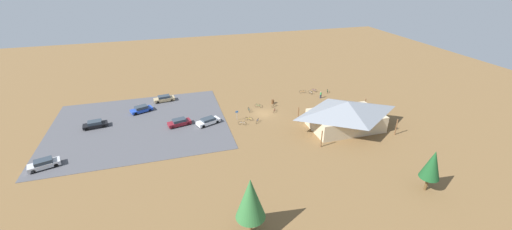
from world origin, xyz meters
name	(u,v)px	position (x,y,z in m)	size (l,w,h in m)	color
ground	(264,114)	(0.00, 0.00, 0.00)	(160.00, 160.00, 0.00)	brown
parking_lot_asphalt	(140,125)	(25.14, -2.00, 0.03)	(33.51, 28.06, 0.05)	#4C4C51
bike_pavilion	(346,114)	(-13.19, 10.47, 3.08)	(15.62, 10.40, 5.57)	#C6B28E
trash_bin	(273,102)	(-3.59, -4.45, 0.45)	(0.60, 0.60, 0.90)	brown
lot_sign	(237,114)	(6.12, 1.41, 1.41)	(0.56, 0.08, 2.20)	#99999E
pine_far_east	(250,199)	(11.26, 30.37, 4.98)	(3.55, 3.55, 7.69)	brown
pine_center	(432,165)	(-14.53, 30.03, 4.29)	(2.69, 2.69, 6.45)	brown
bicycle_green_yard_right	(327,91)	(-18.71, -6.85, 0.36)	(0.72, 1.56, 0.82)	black
bicycle_purple_near_sign	(314,90)	(-15.77, -8.30, 0.35)	(1.31, 1.08, 0.78)	black
bicycle_silver_yard_front	(242,123)	(5.58, 3.67, 0.38)	(1.55, 0.88, 0.87)	black
bicycle_black_back_row	(274,105)	(-3.30, -2.78, 0.37)	(1.33, 1.08, 0.79)	black
bicycle_blue_mid_cluster	(257,121)	(2.40, 3.51, 0.37)	(0.95, 1.49, 0.79)	black
bicycle_white_trailside	(310,92)	(-14.30, -7.27, 0.36)	(0.57, 1.59, 0.83)	black
bicycle_red_edge_south	(274,110)	(-2.52, -0.22, 0.35)	(0.87, 1.52, 0.76)	black
bicycle_teal_by_bin	(249,110)	(2.69, -1.97, 0.38)	(0.48, 1.74, 0.86)	black
bicycle_orange_lone_east	(303,92)	(-12.70, -8.27, 0.38)	(1.72, 0.48, 0.83)	black
bicycle_yellow_edge_north	(249,119)	(3.88, 2.25, 0.38)	(1.51, 0.87, 0.82)	black
bicycle_green_front_row	(259,106)	(0.11, -3.31, 0.39)	(1.52, 1.04, 0.89)	black
car_blue_back_corner	(141,109)	(24.88, -8.02, 0.73)	(4.82, 3.30, 1.38)	#1E42B2
car_maroon_inner_stall	(179,122)	(17.53, 0.53, 0.74)	(4.72, 2.71, 1.40)	maroon
car_silver_mid_lot	(44,164)	(38.81, 8.91, 0.76)	(4.77, 3.02, 1.45)	#BCBCC1
car_black_second_row	(95,124)	(33.28, -3.30, 0.72)	(4.59, 2.45, 1.35)	black
car_tan_aisle_side	(164,99)	(20.04, -12.54, 0.74)	(4.79, 2.35, 1.40)	tan
car_white_front_row	(208,121)	(11.99, 1.53, 0.71)	(4.96, 3.41, 1.30)	white
visitor_at_bikes	(321,95)	(-15.50, -4.24, 0.86)	(0.36, 0.36, 1.64)	#2D3347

